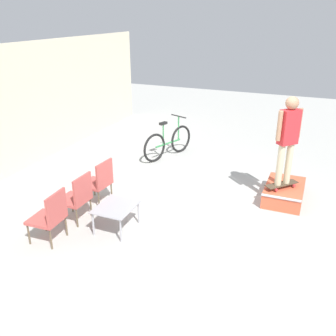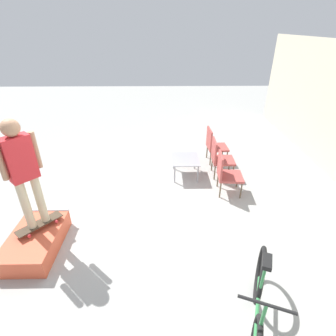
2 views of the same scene
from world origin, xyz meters
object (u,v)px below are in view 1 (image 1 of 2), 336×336
(coffee_table, at_px, (116,209))
(patio_chair_left, at_px, (50,215))
(skateboard_on_ramp, at_px, (282,184))
(skate_ramp_box, at_px, (284,192))
(patio_chair_right, at_px, (99,180))
(person_skater, at_px, (288,134))
(patio_chair_center, at_px, (77,196))
(bicycle, at_px, (168,142))

(coffee_table, bearing_deg, patio_chair_left, 132.76)
(skateboard_on_ramp, bearing_deg, skate_ramp_box, 20.28)
(coffee_table, distance_m, patio_chair_right, 1.11)
(patio_chair_right, bearing_deg, skate_ramp_box, 118.85)
(skate_ramp_box, bearing_deg, coffee_table, 131.93)
(skateboard_on_ramp, xyz_separation_m, person_skater, (0.00, 0.00, 1.07))
(patio_chair_left, bearing_deg, skate_ramp_box, 129.01)
(skate_ramp_box, distance_m, coffee_table, 3.56)
(patio_chair_center, xyz_separation_m, bicycle, (3.75, -0.25, -0.10))
(patio_chair_center, bearing_deg, skate_ramp_box, 125.52)
(patio_chair_right, bearing_deg, skateboard_on_ramp, 117.19)
(patio_chair_center, xyz_separation_m, patio_chair_right, (0.75, 0.00, 0.00))
(skate_ramp_box, height_order, patio_chair_center, patio_chair_center)
(bicycle, bearing_deg, patio_chair_left, -162.23)
(person_skater, distance_m, coffee_table, 3.57)
(patio_chair_left, bearing_deg, bicycle, 173.65)
(person_skater, relative_size, coffee_table, 2.32)
(skate_ramp_box, height_order, coffee_table, coffee_table)
(skate_ramp_box, bearing_deg, patio_chair_right, 115.11)
(skateboard_on_ramp, relative_size, coffee_table, 0.89)
(patio_chair_center, bearing_deg, person_skater, 124.29)
(coffee_table, relative_size, patio_chair_left, 0.83)
(skateboard_on_ramp, xyz_separation_m, bicycle, (1.52, 3.14, 0.01))
(patio_chair_left, relative_size, patio_chair_center, 1.00)
(coffee_table, distance_m, patio_chair_left, 1.11)
(person_skater, distance_m, patio_chair_left, 4.62)
(patio_chair_right, bearing_deg, patio_chair_center, 3.76)
(bicycle, bearing_deg, coffee_table, -150.49)
(coffee_table, height_order, patio_chair_left, patio_chair_left)
(coffee_table, bearing_deg, skateboard_on_ramp, -49.24)
(skateboard_on_ramp, height_order, bicycle, bicycle)
(person_skater, relative_size, patio_chair_center, 1.92)
(skateboard_on_ramp, height_order, patio_chair_left, patio_chair_left)
(bicycle, bearing_deg, person_skater, -94.84)
(patio_chair_left, height_order, patio_chair_center, same)
(skate_ramp_box, distance_m, patio_chair_center, 4.21)
(patio_chair_right, distance_m, bicycle, 3.01)
(patio_chair_left, height_order, patio_chair_right, same)
(patio_chair_right, height_order, bicycle, bicycle)
(skateboard_on_ramp, relative_size, patio_chair_right, 0.74)
(coffee_table, height_order, bicycle, bicycle)
(person_skater, relative_size, patio_chair_right, 1.92)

